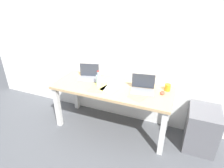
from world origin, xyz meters
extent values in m
plane|color=#515459|center=(0.00, 0.00, 0.00)|extent=(8.00, 8.00, 0.00)
cube|color=white|center=(0.00, 0.39, 1.30)|extent=(5.20, 0.08, 2.60)
cube|color=tan|center=(0.00, 0.00, 0.71)|extent=(1.73, 0.66, 0.04)
cube|color=silver|center=(-0.81, -0.27, 0.34)|extent=(0.07, 0.07, 0.69)
cube|color=silver|center=(0.81, -0.27, 0.34)|extent=(0.07, 0.07, 0.69)
cube|color=silver|center=(-0.81, 0.27, 0.34)|extent=(0.07, 0.07, 0.69)
cube|color=silver|center=(0.81, 0.27, 0.34)|extent=(0.07, 0.07, 0.69)
cube|color=gray|center=(-0.44, 0.09, 0.73)|extent=(0.34, 0.27, 0.02)
cube|color=#333842|center=(-0.46, 0.19, 0.85)|extent=(0.30, 0.09, 0.21)
cube|color=gray|center=(0.44, 0.00, 0.73)|extent=(0.35, 0.25, 0.02)
cube|color=#333842|center=(0.43, 0.11, 0.85)|extent=(0.32, 0.08, 0.22)
cylinder|color=#99B7C1|center=(-0.20, -0.03, 0.81)|extent=(0.07, 0.07, 0.16)
cylinder|color=#99B7C1|center=(-0.20, -0.03, 0.92)|extent=(0.03, 0.03, 0.06)
cylinder|color=#B21E19|center=(-0.20, -0.03, 0.95)|extent=(0.03, 0.03, 0.01)
ellipsoid|color=#D84C38|center=(0.71, 0.07, 0.74)|extent=(0.06, 0.10, 0.03)
cylinder|color=gold|center=(0.75, 0.19, 0.77)|extent=(0.08, 0.08, 0.09)
cube|color=#F4E06B|center=(0.44, -0.08, 0.73)|extent=(0.31, 0.35, 0.00)
cube|color=#F4E06B|center=(-0.18, -0.09, 0.73)|extent=(0.23, 0.31, 0.00)
cube|color=white|center=(-0.01, -0.02, 0.73)|extent=(0.28, 0.34, 0.00)
cube|color=slate|center=(1.28, 0.08, 0.29)|extent=(0.40, 0.48, 0.59)
camera|label=1|loc=(0.90, -2.26, 2.02)|focal=30.56mm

